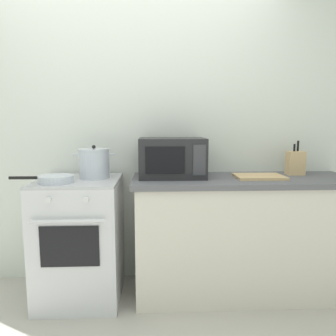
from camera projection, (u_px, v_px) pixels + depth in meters
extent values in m
cube|color=silver|center=(164.00, 133.00, 2.70)|extent=(4.40, 0.10, 2.50)
cube|color=beige|center=(242.00, 238.00, 2.50)|extent=(1.64, 0.56, 0.88)
cube|color=#59595E|center=(244.00, 180.00, 2.43)|extent=(1.70, 0.60, 0.04)
cube|color=silver|center=(80.00, 240.00, 2.42)|extent=(0.60, 0.60, 0.90)
cube|color=#B7B7BC|center=(78.00, 181.00, 2.36)|extent=(0.60, 0.60, 0.02)
cube|color=black|center=(70.00, 247.00, 2.11)|extent=(0.39, 0.01, 0.28)
cylinder|color=silver|center=(67.00, 221.00, 2.06)|extent=(0.48, 0.02, 0.02)
cylinder|color=silver|center=(48.00, 200.00, 2.05)|extent=(0.04, 0.02, 0.04)
cylinder|color=silver|center=(86.00, 199.00, 2.06)|extent=(0.04, 0.02, 0.04)
cylinder|color=silver|center=(94.00, 164.00, 2.40)|extent=(0.23, 0.23, 0.21)
cylinder|color=silver|center=(94.00, 149.00, 2.38)|extent=(0.23, 0.23, 0.01)
sphere|color=black|center=(94.00, 147.00, 2.38)|extent=(0.03, 0.03, 0.03)
cylinder|color=silver|center=(76.00, 155.00, 2.38)|extent=(0.05, 0.01, 0.01)
cylinder|color=silver|center=(112.00, 154.00, 2.39)|extent=(0.05, 0.01, 0.01)
cylinder|color=silver|center=(56.00, 179.00, 2.22)|extent=(0.24, 0.24, 0.05)
cylinder|color=black|center=(24.00, 178.00, 2.21)|extent=(0.20, 0.02, 0.02)
cube|color=#232326|center=(172.00, 158.00, 2.44)|extent=(0.50, 0.36, 0.30)
cube|color=black|center=(165.00, 160.00, 2.26)|extent=(0.28, 0.01, 0.19)
cube|color=#38383D|center=(199.00, 160.00, 2.27)|extent=(0.09, 0.01, 0.22)
cube|color=tan|center=(259.00, 177.00, 2.41)|extent=(0.36, 0.26, 0.02)
cube|color=tan|center=(295.00, 163.00, 2.56)|extent=(0.13, 0.10, 0.19)
cylinder|color=black|center=(294.00, 148.00, 2.54)|extent=(0.02, 0.02, 0.06)
cylinder|color=black|center=(298.00, 146.00, 2.54)|extent=(0.02, 0.02, 0.08)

